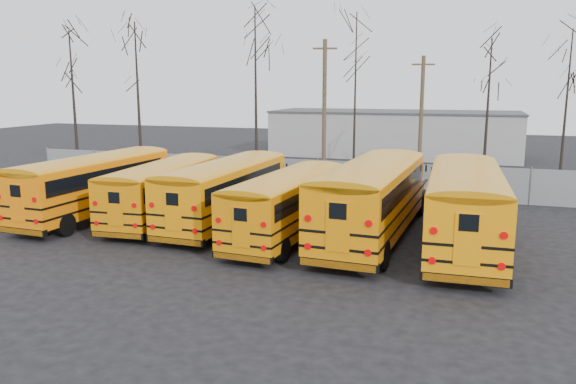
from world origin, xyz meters
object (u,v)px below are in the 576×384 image
(bus_a, at_px, (97,180))
(utility_pole_left, at_px, (324,107))
(bus_c, at_px, (228,187))
(bus_e, at_px, (374,193))
(bus_b, at_px, (165,186))
(bus_f, at_px, (465,201))
(utility_pole_right, at_px, (421,119))
(bus_d, at_px, (290,199))

(bus_a, xyz_separation_m, utility_pole_left, (7.42, 16.02, 3.10))
(bus_c, bearing_deg, bus_a, -173.24)
(bus_e, distance_m, utility_pole_left, 17.42)
(bus_a, bearing_deg, bus_b, 9.10)
(bus_a, xyz_separation_m, bus_f, (17.35, -0.22, 0.13))
(bus_f, bearing_deg, utility_pole_left, 119.67)
(bus_b, height_order, utility_pole_right, utility_pole_right)
(bus_a, bearing_deg, bus_f, 1.91)
(utility_pole_left, bearing_deg, bus_a, -130.60)
(bus_f, distance_m, utility_pole_left, 19.27)
(bus_d, distance_m, utility_pole_right, 16.17)
(bus_d, relative_size, utility_pole_right, 1.25)
(bus_b, height_order, bus_d, bus_d)
(bus_f, height_order, utility_pole_right, utility_pole_right)
(bus_c, xyz_separation_m, bus_f, (10.58, -0.82, 0.17))
(bus_a, distance_m, bus_c, 6.80)
(bus_e, height_order, utility_pole_left, utility_pole_left)
(bus_c, bearing_deg, utility_pole_left, 89.34)
(bus_a, distance_m, bus_e, 13.68)
(bus_c, bearing_deg, bus_f, -2.68)
(bus_e, relative_size, utility_pole_left, 1.28)
(bus_a, bearing_deg, bus_d, -1.94)
(bus_f, distance_m, utility_pole_right, 15.34)
(bus_b, distance_m, utility_pole_right, 18.00)
(bus_a, relative_size, bus_f, 0.94)
(bus_c, height_order, utility_pole_right, utility_pole_right)
(bus_a, xyz_separation_m, bus_c, (6.77, 0.60, -0.04))
(utility_pole_left, height_order, utility_pole_right, utility_pole_left)
(bus_a, height_order, bus_c, bus_a)
(bus_b, distance_m, utility_pole_left, 16.41)
(bus_a, bearing_deg, utility_pole_right, 48.36)
(bus_c, distance_m, utility_pole_left, 15.75)
(bus_b, height_order, bus_c, bus_c)
(bus_e, bearing_deg, utility_pole_right, 90.70)
(bus_d, bearing_deg, utility_pole_left, 103.78)
(utility_pole_left, distance_m, utility_pole_right, 7.03)
(bus_c, height_order, bus_f, bus_f)
(bus_b, xyz_separation_m, utility_pole_left, (3.85, 15.62, 3.26))
(bus_b, bearing_deg, bus_e, -6.37)
(utility_pole_right, bearing_deg, utility_pole_left, 151.24)
(bus_d, xyz_separation_m, utility_pole_left, (-2.85, 16.84, 3.25))
(bus_b, xyz_separation_m, bus_e, (10.12, -0.37, 0.31))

